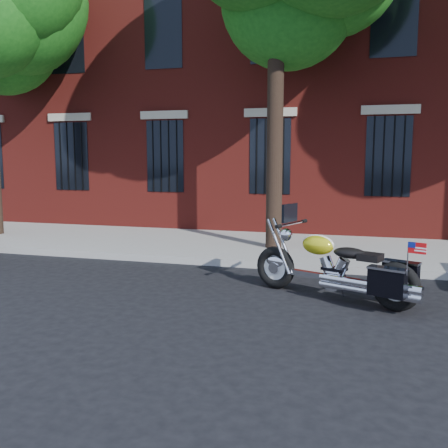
# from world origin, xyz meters

# --- Properties ---
(ground) EXTENTS (120.00, 120.00, 0.00)m
(ground) POSITION_xyz_m (0.00, 0.00, 0.00)
(ground) COLOR black
(ground) RESTS_ON ground
(curb) EXTENTS (40.00, 0.16, 0.15)m
(curb) POSITION_xyz_m (0.00, 1.38, 0.07)
(curb) COLOR gray
(curb) RESTS_ON ground
(sidewalk) EXTENTS (40.00, 3.60, 0.15)m
(sidewalk) POSITION_xyz_m (0.00, 3.26, 0.07)
(sidewalk) COLOR gray
(sidewalk) RESTS_ON ground
(building) EXTENTS (26.00, 10.08, 12.00)m
(building) POSITION_xyz_m (0.00, 10.06, 6.00)
(building) COLOR maroon
(building) RESTS_ON ground
(motorcycle) EXTENTS (2.59, 1.54, 1.44)m
(motorcycle) POSITION_xyz_m (2.12, -0.51, 0.49)
(motorcycle) COLOR black
(motorcycle) RESTS_ON ground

